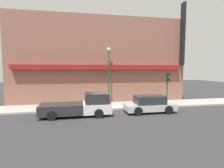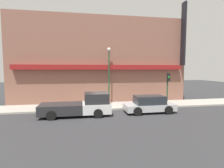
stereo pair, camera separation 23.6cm
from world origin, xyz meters
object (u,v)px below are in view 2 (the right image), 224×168
at_px(pickup_truck, 81,106).
at_px(traffic_light, 168,83).
at_px(fire_hydrant, 86,105).
at_px(street_lamp, 109,69).
at_px(parked_car, 149,104).

distance_m(pickup_truck, traffic_light, 8.97).
xyz_separation_m(pickup_truck, fire_hydrant, (0.45, 1.78, -0.30)).
xyz_separation_m(street_lamp, traffic_light, (5.65, -2.22, -1.42)).
bearing_deg(traffic_light, parked_car, -146.72).
xyz_separation_m(fire_hydrant, street_lamp, (2.55, 2.18, 3.32)).
bearing_deg(parked_car, pickup_truck, 178.28).
xyz_separation_m(parked_car, street_lamp, (-3.00, 3.96, 3.11)).
height_order(pickup_truck, parked_car, pickup_truck).
relative_size(parked_car, fire_hydrant, 6.02).
bearing_deg(pickup_truck, street_lamp, 53.19).
distance_m(pickup_truck, parked_car, 6.00).
bearing_deg(street_lamp, fire_hydrant, -139.53).
bearing_deg(traffic_light, pickup_truck, -168.62).
distance_m(fire_hydrant, traffic_light, 8.42).
relative_size(pickup_truck, traffic_light, 1.74).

